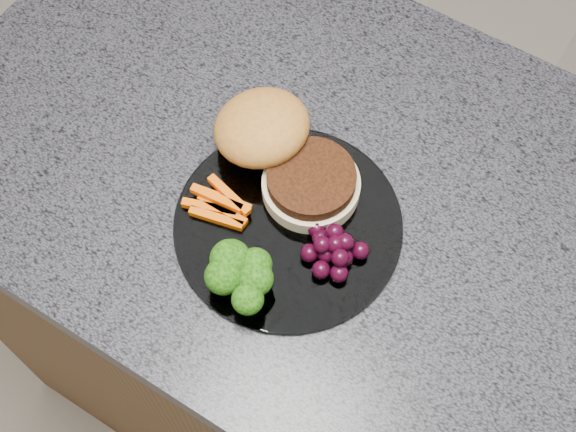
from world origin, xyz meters
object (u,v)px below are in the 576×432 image
object	(u,v)px
plate	(288,225)
grape_bunch	(333,249)
burger	(279,149)
island_cabinet	(371,352)

from	to	relation	value
plate	grape_bunch	world-z (taller)	grape_bunch
grape_bunch	burger	bearing A→B (deg)	148.01
burger	grape_bunch	distance (m)	0.14
plate	grape_bunch	size ratio (longest dim) A/B	3.49
island_cabinet	burger	bearing A→B (deg)	-177.63
island_cabinet	burger	size ratio (longest dim) A/B	5.71
burger	grape_bunch	bearing A→B (deg)	-22.49
plate	grape_bunch	distance (m)	0.06
grape_bunch	island_cabinet	bearing A→B (deg)	54.88
island_cabinet	burger	xyz separation A→B (m)	(-0.17, -0.01, 0.50)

